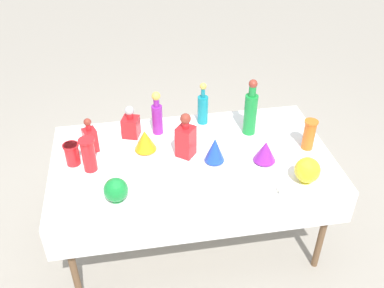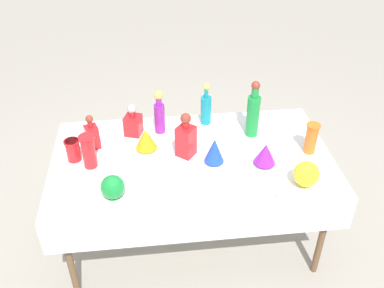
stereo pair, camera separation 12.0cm
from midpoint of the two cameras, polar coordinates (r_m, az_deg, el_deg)
The scene contains 19 objects.
ground_plane at distance 3.30m, azimuth -1.07°, elevation -12.21°, with size 40.00×40.00×0.00m, color #A0998C.
display_table at distance 2.79m, azimuth -1.14°, elevation -2.92°, with size 1.81×1.01×0.76m.
tall_bottle_0 at distance 2.95m, azimuth -5.85°, elevation 3.83°, with size 0.07×0.07×0.32m.
tall_bottle_1 at distance 2.93m, azimuth 6.66°, elevation 4.39°, with size 0.09×0.09×0.41m.
tall_bottle_2 at distance 3.05m, azimuth 0.32°, elevation 4.90°, with size 0.08×0.08×0.32m.
square_decanter_0 at distance 2.72m, azimuth -2.11°, elevation 0.75°, with size 0.15×0.15×0.31m.
square_decanter_1 at distance 2.97m, azimuth -9.33°, elevation 2.57°, with size 0.14×0.14×0.23m.
square_decanter_2 at distance 2.87m, azimuth -14.60°, elevation 0.76°, with size 0.10×0.10×0.25m.
slender_vase_0 at distance 2.69m, azimuth -14.88°, elevation -1.30°, with size 0.10×0.10×0.23m.
slender_vase_1 at distance 2.80m, azimuth -16.90°, elevation -1.22°, with size 0.10×0.10×0.15m.
slender_vase_2 at distance 2.88m, azimuth 14.22°, elevation 1.31°, with size 0.09×0.09×0.21m.
fluted_vase_0 at distance 2.81m, azimuth -7.50°, elevation 0.49°, with size 0.15×0.15×0.15m.
fluted_vase_1 at distance 2.69m, azimuth 1.78°, elevation -0.77°, with size 0.13×0.13×0.17m.
fluted_vase_2 at distance 2.72m, azimuth 8.50°, elevation -0.99°, with size 0.14×0.14×0.15m.
round_bowl_0 at distance 2.47m, azimuth -11.50°, elevation -6.04°, with size 0.14×0.14×0.15m.
round_bowl_1 at distance 2.61m, azimuth 13.86°, elevation -3.43°, with size 0.15×0.15×0.16m.
price_tag_left at distance 2.43m, azimuth -1.46°, elevation -7.63°, with size 0.06×0.01×0.04m, color white.
price_tag_center at distance 2.56m, azimuth 10.63°, elevation -5.93°, with size 0.06×0.01×0.04m, color white.
price_tag_right at distance 2.52m, azimuth 10.76°, elevation -6.46°, with size 0.05×0.01×0.04m, color white.
Camera 1 is at (-0.37, -2.18, 2.46)m, focal length 40.00 mm.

